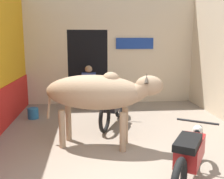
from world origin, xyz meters
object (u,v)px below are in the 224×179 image
object	(u,v)px
plastic_stool	(99,98)
bucket	(33,113)
motorcycle_near	(190,155)
cow	(99,93)
shopkeeper_seated	(89,86)
motorcycle_far	(113,106)

from	to	relation	value
plastic_stool	bucket	size ratio (longest dim) A/B	1.76
motorcycle_near	cow	bearing A→B (deg)	127.29
motorcycle_near	bucket	world-z (taller)	motorcycle_near
motorcycle_near	bucket	bearing A→B (deg)	128.51
cow	bucket	world-z (taller)	cow
shopkeeper_seated	plastic_stool	size ratio (longest dim) A/B	2.62
motorcycle_near	plastic_stool	xyz separation A→B (m)	(-0.95, 4.39, -0.18)
cow	bucket	xyz separation A→B (m)	(-1.52, 1.85, -0.84)
cow	motorcycle_near	xyz separation A→B (m)	(1.10, -1.45, -0.55)
motorcycle_far	plastic_stool	xyz separation A→B (m)	(-0.22, 1.72, -0.17)
motorcycle_near	motorcycle_far	world-z (taller)	motorcycle_near
shopkeeper_seated	plastic_stool	world-z (taller)	shopkeeper_seated
motorcycle_near	shopkeeper_seated	bearing A→B (deg)	106.68
cow	plastic_stool	size ratio (longest dim) A/B	4.62
cow	plastic_stool	distance (m)	3.03
shopkeeper_seated	cow	bearing A→B (deg)	-86.98
cow	shopkeeper_seated	size ratio (longest dim) A/B	1.76
cow	bucket	distance (m)	2.54
cow	motorcycle_near	world-z (taller)	cow
shopkeeper_seated	bucket	bearing A→B (deg)	-148.17
cow	plastic_stool	xyz separation A→B (m)	(0.15, 2.94, -0.73)
shopkeeper_seated	bucket	distance (m)	1.70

